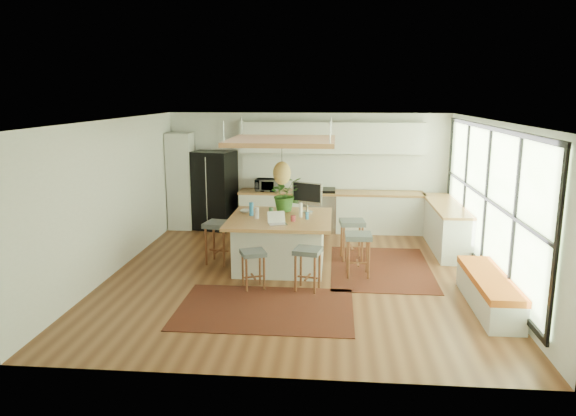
# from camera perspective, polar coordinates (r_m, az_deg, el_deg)

# --- Properties ---
(floor) EXTENTS (7.00, 7.00, 0.00)m
(floor) POSITION_cam_1_polar(r_m,az_deg,el_deg) (9.52, 0.94, -7.14)
(floor) COLOR #542C18
(floor) RESTS_ON ground
(ceiling) EXTENTS (7.00, 7.00, 0.00)m
(ceiling) POSITION_cam_1_polar(r_m,az_deg,el_deg) (9.00, 1.00, 9.32)
(ceiling) COLOR white
(ceiling) RESTS_ON ground
(wall_back) EXTENTS (6.50, 0.00, 6.50)m
(wall_back) POSITION_cam_1_polar(r_m,az_deg,el_deg) (12.61, 2.12, 3.94)
(wall_back) COLOR silver
(wall_back) RESTS_ON ground
(wall_front) EXTENTS (6.50, 0.00, 6.50)m
(wall_front) POSITION_cam_1_polar(r_m,az_deg,el_deg) (5.79, -1.56, -5.88)
(wall_front) COLOR silver
(wall_front) RESTS_ON ground
(wall_left) EXTENTS (0.00, 7.00, 7.00)m
(wall_left) POSITION_cam_1_polar(r_m,az_deg,el_deg) (9.94, -18.08, 1.14)
(wall_left) COLOR silver
(wall_left) RESTS_ON ground
(wall_right) EXTENTS (0.00, 7.00, 7.00)m
(wall_right) POSITION_cam_1_polar(r_m,az_deg,el_deg) (9.51, 20.91, 0.46)
(wall_right) COLOR silver
(wall_right) RESTS_ON ground
(window_wall) EXTENTS (0.10, 6.20, 2.60)m
(window_wall) POSITION_cam_1_polar(r_m,az_deg,el_deg) (9.49, 20.76, 0.76)
(window_wall) COLOR black
(window_wall) RESTS_ON wall_right
(pantry) EXTENTS (0.55, 0.60, 2.25)m
(pantry) POSITION_cam_1_polar(r_m,az_deg,el_deg) (12.82, -11.26, 2.83)
(pantry) COLOR silver
(pantry) RESTS_ON floor
(back_counter_base) EXTENTS (4.20, 0.60, 0.88)m
(back_counter_base) POSITION_cam_1_polar(r_m,az_deg,el_deg) (12.44, 4.54, -0.46)
(back_counter_base) COLOR silver
(back_counter_base) RESTS_ON floor
(back_counter_top) EXTENTS (4.24, 0.64, 0.05)m
(back_counter_top) POSITION_cam_1_polar(r_m,az_deg,el_deg) (12.35, 4.58, 1.62)
(back_counter_top) COLOR #965F35
(back_counter_top) RESTS_ON back_counter_base
(backsplash) EXTENTS (4.20, 0.02, 0.80)m
(backsplash) POSITION_cam_1_polar(r_m,az_deg,el_deg) (12.57, 4.63, 3.88)
(backsplash) COLOR white
(backsplash) RESTS_ON wall_back
(upper_cabinets) EXTENTS (4.20, 0.34, 0.70)m
(upper_cabinets) POSITION_cam_1_polar(r_m,az_deg,el_deg) (12.33, 4.68, 7.46)
(upper_cabinets) COLOR silver
(upper_cabinets) RESTS_ON wall_back
(range) EXTENTS (0.76, 0.62, 1.00)m
(range) POSITION_cam_1_polar(r_m,az_deg,el_deg) (12.43, 3.40, -0.17)
(range) COLOR #A5A5AA
(range) RESTS_ON floor
(right_counter_base) EXTENTS (0.60, 2.50, 0.88)m
(right_counter_base) POSITION_cam_1_polar(r_m,az_deg,el_deg) (11.52, 16.40, -1.95)
(right_counter_base) COLOR silver
(right_counter_base) RESTS_ON floor
(right_counter_top) EXTENTS (0.64, 2.54, 0.05)m
(right_counter_top) POSITION_cam_1_polar(r_m,az_deg,el_deg) (11.42, 16.54, 0.29)
(right_counter_top) COLOR #965F35
(right_counter_top) RESTS_ON right_counter_base
(window_bench) EXTENTS (0.52, 2.00, 0.50)m
(window_bench) POSITION_cam_1_polar(r_m,az_deg,el_deg) (8.60, 20.55, -8.32)
(window_bench) COLOR silver
(window_bench) RESTS_ON floor
(ceiling_panel) EXTENTS (1.86, 1.86, 0.80)m
(ceiling_panel) POSITION_cam_1_polar(r_m,az_deg,el_deg) (9.48, -0.66, 5.51)
(ceiling_panel) COLOR #965F35
(ceiling_panel) RESTS_ON ceiling
(rug_near) EXTENTS (2.60, 1.80, 0.01)m
(rug_near) POSITION_cam_1_polar(r_m,az_deg,el_deg) (8.11, -2.43, -10.62)
(rug_near) COLOR black
(rug_near) RESTS_ON floor
(rug_right) EXTENTS (1.80, 2.60, 0.01)m
(rug_right) POSITION_cam_1_polar(r_m,az_deg,el_deg) (10.02, 9.80, -6.29)
(rug_right) COLOR black
(rug_right) RESTS_ON floor
(fridge) EXTENTS (1.07, 0.93, 1.83)m
(fridge) POSITION_cam_1_polar(r_m,az_deg,el_deg) (12.66, -7.85, 1.92)
(fridge) COLOR black
(fridge) RESTS_ON floor
(island) EXTENTS (1.85, 1.85, 0.93)m
(island) POSITION_cam_1_polar(r_m,az_deg,el_deg) (9.86, -0.81, -3.63)
(island) COLOR #965F35
(island) RESTS_ON floor
(stool_near_left) EXTENTS (0.49, 0.49, 0.64)m
(stool_near_left) POSITION_cam_1_polar(r_m,az_deg,el_deg) (8.80, -3.71, -6.35)
(stool_near_left) COLOR #444A4C
(stool_near_left) RESTS_ON floor
(stool_near_right) EXTENTS (0.49, 0.49, 0.70)m
(stool_near_right) POSITION_cam_1_polar(r_m,az_deg,el_deg) (8.72, 2.10, -6.51)
(stool_near_right) COLOR #444A4C
(stool_near_right) RESTS_ON floor
(stool_right_front) EXTENTS (0.47, 0.47, 0.76)m
(stool_right_front) POSITION_cam_1_polar(r_m,az_deg,el_deg) (9.45, 7.44, -5.12)
(stool_right_front) COLOR #444A4C
(stool_right_front) RESTS_ON floor
(stool_right_back) EXTENTS (0.51, 0.51, 0.78)m
(stool_right_back) POSITION_cam_1_polar(r_m,az_deg,el_deg) (10.36, 6.79, -3.57)
(stool_right_back) COLOR #444A4C
(stool_right_back) RESTS_ON floor
(stool_left_side) EXTENTS (0.55, 0.55, 0.79)m
(stool_left_side) POSITION_cam_1_polar(r_m,az_deg,el_deg) (10.16, -7.37, -3.90)
(stool_left_side) COLOR #444A4C
(stool_left_side) RESTS_ON floor
(laptop) EXTENTS (0.40, 0.41, 0.23)m
(laptop) POSITION_cam_1_polar(r_m,az_deg,el_deg) (9.18, -1.10, -1.04)
(laptop) COLOR #A5A5AA
(laptop) RESTS_ON island
(monitor) EXTENTS (0.67, 0.47, 0.59)m
(monitor) POSITION_cam_1_polar(r_m,az_deg,el_deg) (10.11, 2.05, 0.99)
(monitor) COLOR #A5A5AA
(monitor) RESTS_ON island
(microwave) EXTENTS (0.54, 0.34, 0.34)m
(microwave) POSITION_cam_1_polar(r_m,az_deg,el_deg) (12.38, -2.25, 2.60)
(microwave) COLOR #A5A5AA
(microwave) RESTS_ON back_counter_top
(island_plant) EXTENTS (0.84, 0.87, 0.52)m
(island_plant) POSITION_cam_1_polar(r_m,az_deg,el_deg) (10.23, -0.31, 1.11)
(island_plant) COLOR #1E4C19
(island_plant) RESTS_ON island
(island_bowl) EXTENTS (0.27, 0.27, 0.05)m
(island_bowl) POSITION_cam_1_polar(r_m,az_deg,el_deg) (10.16, -4.49, -0.33)
(island_bowl) COLOR white
(island_bowl) RESTS_ON island
(island_bottle_0) EXTENTS (0.07, 0.07, 0.19)m
(island_bottle_0) POSITION_cam_1_polar(r_m,az_deg,el_deg) (9.89, -3.93, -0.26)
(island_bottle_0) COLOR #2E78BA
(island_bottle_0) RESTS_ON island
(island_bottle_1) EXTENTS (0.07, 0.07, 0.19)m
(island_bottle_1) POSITION_cam_1_polar(r_m,az_deg,el_deg) (9.63, -3.28, -0.59)
(island_bottle_1) COLOR silver
(island_bottle_1) RESTS_ON island
(island_bottle_2) EXTENTS (0.07, 0.07, 0.19)m
(island_bottle_2) POSITION_cam_1_polar(r_m,az_deg,el_deg) (9.41, 0.51, -0.87)
(island_bottle_2) COLOR #9A3338
(island_bottle_2) RESTS_ON island
(island_bottle_3) EXTENTS (0.07, 0.07, 0.19)m
(island_bottle_3) POSITION_cam_1_polar(r_m,az_deg,el_deg) (9.74, 1.26, -0.42)
(island_bottle_3) COLOR white
(island_bottle_3) RESTS_ON island
(island_bottle_4) EXTENTS (0.07, 0.07, 0.19)m
(island_bottle_4) POSITION_cam_1_polar(r_m,az_deg,el_deg) (9.99, -1.81, -0.12)
(island_bottle_4) COLOR #436F45
(island_bottle_4) RESTS_ON island
(island_bottle_5) EXTENTS (0.07, 0.07, 0.19)m
(island_bottle_5) POSITION_cam_1_polar(r_m,az_deg,el_deg) (9.59, 2.09, -0.63)
(island_bottle_5) COLOR #2E78BA
(island_bottle_5) RESTS_ON island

